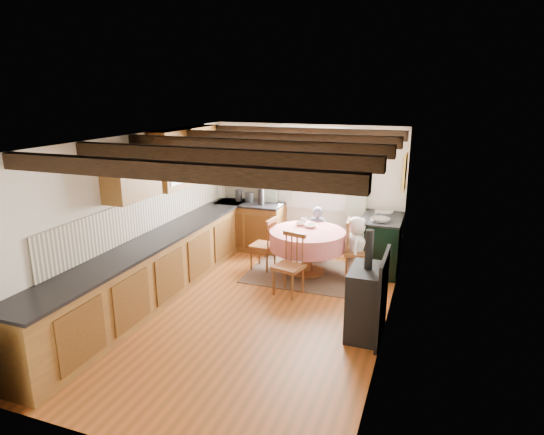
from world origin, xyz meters
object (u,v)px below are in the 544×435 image
at_px(chair_left, 263,243).
at_px(aga_range, 380,243).
at_px(child_far, 317,234).
at_px(cup, 304,221).
at_px(dining_table, 307,252).
at_px(chair_right, 358,250).
at_px(chair_near, 288,265).
at_px(cast_iron_stove, 367,284).
at_px(child_right, 356,248).

distance_m(chair_left, aga_range, 2.00).
relative_size(child_far, cup, 10.02).
relative_size(dining_table, chair_right, 1.25).
bearing_deg(chair_near, chair_right, 60.46).
xyz_separation_m(chair_near, child_far, (0.04, 1.53, 0.03)).
relative_size(dining_table, cup, 12.41).
bearing_deg(chair_left, chair_near, 46.05).
xyz_separation_m(dining_table, cast_iron_stove, (1.23, -1.68, 0.32)).
bearing_deg(chair_right, cast_iron_stove, -173.55).
xyz_separation_m(child_right, cup, (-0.98, 0.31, 0.28)).
distance_m(dining_table, child_right, 0.82).
bearing_deg(child_far, chair_near, 78.43).
bearing_deg(child_right, chair_near, 137.31).
xyz_separation_m(aga_range, cup, (-1.30, -0.19, 0.33)).
relative_size(cast_iron_stove, child_right, 1.32).
bearing_deg(dining_table, child_far, 90.72).
bearing_deg(child_right, chair_right, -128.96).
distance_m(aga_range, child_right, 0.60).
xyz_separation_m(child_far, child_right, (0.81, -0.57, 0.02)).
bearing_deg(dining_table, chair_near, -93.06).
xyz_separation_m(chair_left, cast_iron_stove, (2.01, -1.65, 0.24)).
height_order(chair_near, cast_iron_stove, cast_iron_stove).
bearing_deg(cast_iron_stove, child_far, 117.89).
bearing_deg(child_right, dining_table, 95.25).
height_order(chair_near, aga_range, aga_range).
distance_m(chair_left, child_far, 1.03).
relative_size(dining_table, chair_left, 1.37).
height_order(chair_left, child_far, child_far).
relative_size(child_far, child_right, 0.96).
xyz_separation_m(dining_table, child_right, (0.80, 0.09, 0.15)).
relative_size(aga_range, cup, 10.26).
relative_size(chair_near, cast_iron_stove, 0.68).
distance_m(dining_table, cup, 0.61).
bearing_deg(child_right, aga_range, -33.43).
xyz_separation_m(chair_right, aga_range, (0.29, 0.53, -0.02)).
bearing_deg(cast_iron_stove, chair_left, 140.53).
bearing_deg(cup, child_far, 57.37).
xyz_separation_m(chair_left, chair_right, (1.61, 0.09, 0.04)).
relative_size(dining_table, aga_range, 1.21).
bearing_deg(cup, chair_left, -144.60).
distance_m(aga_range, cast_iron_stove, 2.29).
distance_m(dining_table, chair_near, 0.87).
bearing_deg(chair_near, cup, 109.71).
height_order(dining_table, cup, cup).
bearing_deg(child_far, cup, 47.23).
bearing_deg(aga_range, child_far, 176.66).
distance_m(chair_near, chair_left, 1.11).
height_order(dining_table, child_far, child_far).
distance_m(chair_near, aga_range, 1.87).
height_order(aga_range, child_right, child_right).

